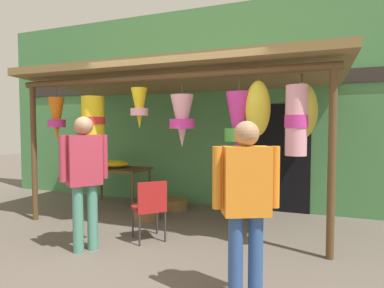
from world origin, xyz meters
TOP-DOWN VIEW (x-y plane):
  - ground_plane at (0.00, 0.00)m, footprint 30.00×30.00m
  - shop_facade at (0.01, 2.33)m, footprint 10.42×0.29m
  - market_stall_canopy at (-0.16, 1.03)m, footprint 5.10×2.66m
  - display_table at (-1.87, 1.49)m, footprint 1.28×0.76m
  - flower_heap_on_table at (-1.92, 1.52)m, footprint 0.66×0.46m
  - folding_chair at (-0.29, -0.01)m, footprint 0.57×0.57m
  - wicker_basket_by_table at (-0.85, 0.89)m, footprint 0.46×0.46m
  - wicker_basket_spare at (-0.69, 1.66)m, footprint 0.54×0.54m
  - vendor_in_orange at (-0.90, -0.59)m, footprint 0.41×0.50m
  - customer_foreground at (1.22, -1.08)m, footprint 0.55×0.37m

SIDE VIEW (x-z plane):
  - ground_plane at x=0.00m, z-range 0.00..0.00m
  - wicker_basket_spare at x=-0.69m, z-range 0.00..0.20m
  - wicker_basket_by_table at x=-0.85m, z-range 0.00..0.26m
  - folding_chair at x=-0.29m, z-range 0.08..0.92m
  - display_table at x=-1.87m, z-range 0.30..1.07m
  - flower_heap_on_table at x=-1.92m, z-range 0.77..0.92m
  - customer_foreground at x=1.22m, z-range 0.14..1.76m
  - vendor_in_orange at x=-0.90m, z-range 0.16..1.86m
  - shop_facade at x=0.01m, z-range 0.00..3.95m
  - market_stall_canopy at x=-0.16m, z-range 0.91..3.43m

